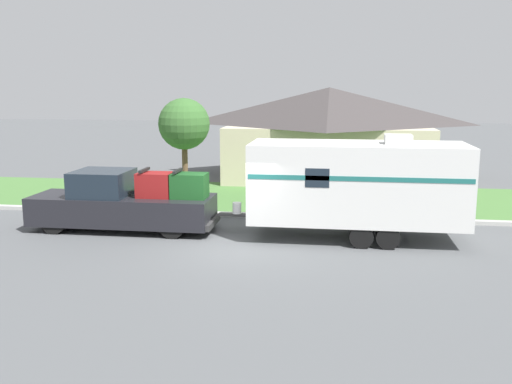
# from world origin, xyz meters

# --- Properties ---
(ground_plane) EXTENTS (120.00, 120.00, 0.00)m
(ground_plane) POSITION_xyz_m (0.00, 0.00, 0.00)
(ground_plane) COLOR #515456
(curb_strip) EXTENTS (80.00, 0.30, 0.14)m
(curb_strip) POSITION_xyz_m (0.00, 3.75, 0.07)
(curb_strip) COLOR #ADADA8
(curb_strip) RESTS_ON ground_plane
(lawn_strip) EXTENTS (80.00, 7.00, 0.03)m
(lawn_strip) POSITION_xyz_m (0.00, 7.40, 0.01)
(lawn_strip) COLOR #477538
(lawn_strip) RESTS_ON ground_plane
(house_across_street) EXTENTS (10.76, 8.26, 4.64)m
(house_across_street) POSITION_xyz_m (2.56, 13.64, 2.41)
(house_across_street) COLOR beige
(house_across_street) RESTS_ON ground_plane
(pickup_truck) EXTENTS (6.12, 1.94, 2.07)m
(pickup_truck) POSITION_xyz_m (-3.90, 1.30, 0.91)
(pickup_truck) COLOR black
(pickup_truck) RESTS_ON ground_plane
(travel_trailer) EXTENTS (7.67, 2.48, 3.28)m
(travel_trailer) POSITION_xyz_m (3.67, 1.30, 1.78)
(travel_trailer) COLOR black
(travel_trailer) RESTS_ON ground_plane
(mailbox) EXTENTS (0.48, 0.20, 1.35)m
(mailbox) POSITION_xyz_m (7.06, 4.54, 1.03)
(mailbox) COLOR brown
(mailbox) RESTS_ON ground_plane
(tree_in_yard) EXTENTS (2.13, 2.13, 4.24)m
(tree_in_yard) POSITION_xyz_m (-3.27, 6.65, 3.15)
(tree_in_yard) COLOR brown
(tree_in_yard) RESTS_ON ground_plane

